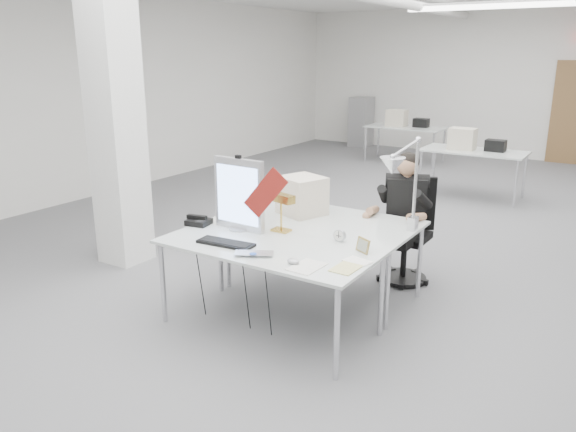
# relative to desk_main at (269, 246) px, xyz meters

# --- Properties ---
(room_shell) EXTENTS (10.04, 14.04, 3.24)m
(room_shell) POSITION_rel_desk_main_xyz_m (0.04, 2.63, 0.95)
(room_shell) COLOR #5D5D60
(room_shell) RESTS_ON ground
(desk_main) EXTENTS (1.80, 0.90, 0.02)m
(desk_main) POSITION_rel_desk_main_xyz_m (0.00, 0.00, 0.00)
(desk_main) COLOR silver
(desk_main) RESTS_ON room_shell
(desk_second) EXTENTS (1.80, 0.90, 0.02)m
(desk_second) POSITION_rel_desk_main_xyz_m (0.00, 0.90, 0.00)
(desk_second) COLOR silver
(desk_second) RESTS_ON room_shell
(bg_desk_a) EXTENTS (1.60, 0.80, 0.02)m
(bg_desk_a) POSITION_rel_desk_main_xyz_m (0.20, 5.50, 0.00)
(bg_desk_a) COLOR silver
(bg_desk_a) RESTS_ON room_shell
(bg_desk_b) EXTENTS (1.60, 0.80, 0.02)m
(bg_desk_b) POSITION_rel_desk_main_xyz_m (-1.80, 7.70, 0.00)
(bg_desk_b) COLOR silver
(bg_desk_b) RESTS_ON room_shell
(filing_cabinet) EXTENTS (0.45, 0.55, 1.20)m
(filing_cabinet) POSITION_rel_desk_main_xyz_m (-3.50, 9.15, -0.14)
(filing_cabinet) COLOR gray
(filing_cabinet) RESTS_ON room_shell
(office_chair) EXTENTS (0.71, 0.71, 1.10)m
(office_chair) POSITION_rel_desk_main_xyz_m (0.57, 1.59, -0.19)
(office_chair) COLOR black
(office_chair) RESTS_ON room_shell
(seated_person) EXTENTS (0.64, 0.70, 0.86)m
(seated_person) POSITION_rel_desk_main_xyz_m (0.57, 1.54, 0.16)
(seated_person) COLOR black
(seated_person) RESTS_ON office_chair
(monitor) EXTENTS (0.51, 0.07, 0.64)m
(monitor) POSITION_rel_desk_main_xyz_m (-0.45, 0.21, 0.33)
(monitor) COLOR silver
(monitor) RESTS_ON desk_main
(pennant) EXTENTS (0.42, 0.07, 0.45)m
(pennant) POSITION_rel_desk_main_xyz_m (-0.15, 0.17, 0.39)
(pennant) COLOR maroon
(pennant) RESTS_ON monitor
(keyboard) EXTENTS (0.50, 0.20, 0.02)m
(keyboard) POSITION_rel_desk_main_xyz_m (-0.30, -0.19, 0.02)
(keyboard) COLOR black
(keyboard) RESTS_ON desk_main
(laptop) EXTENTS (0.36, 0.31, 0.02)m
(laptop) POSITION_rel_desk_main_xyz_m (0.06, -0.31, 0.02)
(laptop) COLOR #ACABB0
(laptop) RESTS_ON desk_main
(mouse) EXTENTS (0.11, 0.09, 0.04)m
(mouse) POSITION_rel_desk_main_xyz_m (0.40, -0.26, 0.03)
(mouse) COLOR #A3A4A8
(mouse) RESTS_ON desk_main
(bankers_lamp) EXTENTS (0.30, 0.18, 0.32)m
(bankers_lamp) POSITION_rel_desk_main_xyz_m (-0.11, 0.35, 0.17)
(bankers_lamp) COLOR gold
(bankers_lamp) RESTS_ON desk_main
(desk_phone) EXTENTS (0.23, 0.21, 0.05)m
(desk_phone) POSITION_rel_desk_main_xyz_m (-0.85, 0.11, 0.04)
(desk_phone) COLOR black
(desk_phone) RESTS_ON desk_main
(picture_frame_left) EXTENTS (0.15, 0.08, 0.11)m
(picture_frame_left) POSITION_rel_desk_main_xyz_m (-0.74, 0.38, 0.07)
(picture_frame_left) COLOR #A38446
(picture_frame_left) RESTS_ON desk_main
(picture_frame_right) EXTENTS (0.15, 0.10, 0.12)m
(picture_frame_right) POSITION_rel_desk_main_xyz_m (0.72, 0.25, 0.07)
(picture_frame_right) COLOR #A18645
(picture_frame_right) RESTS_ON desk_main
(desk_clock) EXTENTS (0.11, 0.04, 0.11)m
(desk_clock) POSITION_rel_desk_main_xyz_m (0.45, 0.38, 0.06)
(desk_clock) COLOR #A1A2A6
(desk_clock) RESTS_ON desk_main
(paper_stack_a) EXTENTS (0.21, 0.29, 0.01)m
(paper_stack_a) POSITION_rel_desk_main_xyz_m (0.52, -0.26, 0.02)
(paper_stack_a) COLOR silver
(paper_stack_a) RESTS_ON desk_main
(paper_stack_b) EXTENTS (0.18, 0.24, 0.01)m
(paper_stack_b) POSITION_rel_desk_main_xyz_m (0.77, -0.14, 0.02)
(paper_stack_b) COLOR #D7CE80
(paper_stack_b) RESTS_ON desk_main
(paper_stack_c) EXTENTS (0.23, 0.18, 0.01)m
(paper_stack_c) POSITION_rel_desk_main_xyz_m (0.78, 0.04, 0.02)
(paper_stack_c) COLOR white
(paper_stack_c) RESTS_ON desk_main
(beige_monitor) EXTENTS (0.49, 0.48, 0.37)m
(beige_monitor) POSITION_rel_desk_main_xyz_m (-0.24, 0.92, 0.20)
(beige_monitor) COLOR beige
(beige_monitor) RESTS_ON desk_second
(architect_lamp) EXTENTS (0.39, 0.75, 0.92)m
(architect_lamp) POSITION_rel_desk_main_xyz_m (0.85, 0.75, 0.47)
(architect_lamp) COLOR silver
(architect_lamp) RESTS_ON desk_second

